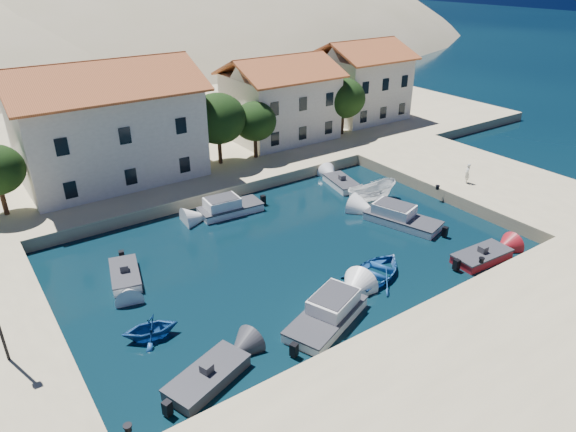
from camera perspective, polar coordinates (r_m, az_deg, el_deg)
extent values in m
plane|color=black|center=(28.79, 12.01, -12.24)|extent=(400.00, 400.00, 0.00)
cube|color=tan|center=(25.92, 22.07, -17.64)|extent=(52.00, 12.00, 1.00)
cube|color=tan|center=(48.32, 20.63, 3.83)|extent=(11.00, 20.00, 1.00)
cube|color=tan|center=(58.67, -14.15, 8.60)|extent=(80.00, 36.00, 1.00)
ellipsoid|color=tan|center=(159.65, -14.58, 10.12)|extent=(220.00, 176.00, 99.00)
cube|color=beige|center=(46.00, -19.32, 8.60)|extent=(14.00, 9.00, 7.50)
pyramid|color=#994522|center=(44.87, -20.26, 14.48)|extent=(14.70, 9.45, 2.20)
cube|color=beige|center=(54.28, -0.90, 12.10)|extent=(10.00, 8.00, 6.50)
pyramid|color=#994522|center=(53.40, -0.93, 16.41)|extent=(10.50, 8.40, 1.80)
cube|color=beige|center=(62.26, 8.04, 13.96)|extent=(9.00, 8.00, 7.00)
pyramid|color=#994522|center=(61.47, 8.31, 17.96)|extent=(9.45, 8.40, 1.80)
cylinder|color=#382314|center=(42.63, -29.10, 1.68)|extent=(0.36, 0.36, 2.50)
cylinder|color=#382314|center=(47.51, -7.60, 7.55)|extent=(0.36, 0.36, 3.00)
ellipsoid|color=black|center=(46.71, -7.80, 10.68)|extent=(5.00, 5.00, 4.50)
cylinder|color=#382314|center=(48.78, -3.64, 7.92)|extent=(0.36, 0.36, 2.50)
ellipsoid|color=black|center=(48.11, -3.72, 10.46)|extent=(4.00, 4.00, 3.60)
cylinder|color=#382314|center=(56.00, 6.05, 10.42)|extent=(0.36, 0.36, 2.75)
ellipsoid|color=black|center=(55.37, 6.18, 12.88)|extent=(4.60, 4.60, 4.14)
cylinder|color=black|center=(22.87, -17.36, -21.60)|extent=(0.36, 0.36, 0.30)
cylinder|color=black|center=(33.98, 20.70, -4.63)|extent=(0.36, 0.36, 0.30)
cylinder|color=black|center=(43.68, 16.28, 3.06)|extent=(0.36, 0.36, 0.30)
cube|color=#38393E|center=(25.45, -8.93, -17.33)|extent=(4.49, 3.09, 0.90)
cube|color=#38393E|center=(25.22, -8.98, -16.79)|extent=(4.59, 3.16, 0.10)
cube|color=#38393E|center=(25.07, -9.02, -16.42)|extent=(0.64, 0.64, 0.50)
cube|color=white|center=(28.55, 4.27, -11.37)|extent=(5.81, 4.07, 0.90)
cube|color=#38393E|center=(28.35, 4.29, -10.84)|extent=(5.94, 4.16, 0.10)
cube|color=white|center=(28.13, 4.32, -10.24)|extent=(3.34, 2.84, 0.90)
imported|color=#1A4C90|center=(32.88, 9.79, -6.59)|extent=(5.57, 4.69, 0.99)
cube|color=maroon|center=(36.23, 20.70, -4.27)|extent=(4.12, 2.01, 0.90)
cube|color=#38393E|center=(36.07, 20.79, -3.82)|extent=(4.21, 2.05, 0.10)
cube|color=#38393E|center=(35.97, 20.84, -3.51)|extent=(0.53, 0.53, 0.50)
cube|color=white|center=(39.38, 12.61, -0.56)|extent=(3.78, 5.90, 0.90)
cube|color=#38393E|center=(39.23, 12.65, -0.14)|extent=(3.86, 6.04, 0.10)
cube|color=white|center=(39.07, 12.71, 0.35)|extent=(2.68, 3.34, 0.90)
imported|color=white|center=(42.86, 9.19, 1.68)|extent=(4.75, 2.35, 1.76)
cube|color=white|center=(45.26, 5.99, 3.61)|extent=(2.56, 4.15, 0.90)
cube|color=#38393E|center=(45.13, 6.01, 3.99)|extent=(2.61, 4.25, 0.10)
cube|color=#38393E|center=(45.05, 6.03, 4.25)|extent=(0.59, 0.59, 0.50)
imported|color=#1A4C90|center=(28.63, -14.94, -12.87)|extent=(3.33, 3.03, 1.51)
cube|color=white|center=(33.54, -17.63, -6.34)|extent=(2.49, 3.98, 0.90)
cube|color=#38393E|center=(33.37, -17.71, -5.87)|extent=(2.54, 4.08, 0.10)
cube|color=#38393E|center=(33.26, -17.76, -5.55)|extent=(0.61, 0.61, 0.50)
cube|color=white|center=(40.45, -6.39, 0.70)|extent=(4.97, 2.38, 0.90)
cube|color=#38393E|center=(40.31, -6.42, 1.12)|extent=(5.09, 2.43, 0.10)
cube|color=white|center=(40.16, -6.44, 1.60)|extent=(2.68, 1.92, 0.90)
imported|color=silver|center=(45.47, 19.29, 4.49)|extent=(0.73, 0.71, 1.68)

